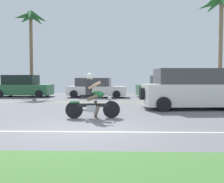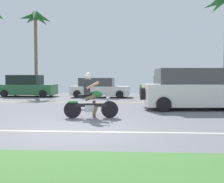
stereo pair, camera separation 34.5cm
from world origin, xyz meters
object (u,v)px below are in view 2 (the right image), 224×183
Objects in this scene: motorcyclist at (91,99)px; parked_car_0 at (27,87)px; parked_car_2 at (169,87)px; parked_car_1 at (99,88)px; palm_tree_0 at (36,24)px; suv_nearby at (196,89)px.

parked_car_0 reaches higher than motorcyclist.
motorcyclist is 0.46× the size of parked_car_2.
parked_car_0 reaches higher than parked_car_1.
palm_tree_0 is at bearing 117.05° from motorcyclist.
palm_tree_0 is (-11.12, 10.01, 5.22)m from suv_nearby.
parked_car_1 is at bearing -177.18° from parked_car_2.
parked_car_2 is (-0.06, 7.51, -0.15)m from suv_nearby.
parked_car_1 is at bearing -4.52° from parked_car_0.
parked_car_0 is at bearing -87.44° from palm_tree_0.
parked_car_1 is 1.07× the size of parked_car_2.
suv_nearby is 0.70× the size of palm_tree_0.
motorcyclist is 5.40m from suv_nearby.
parked_car_2 is (4.42, 10.52, 0.07)m from motorcyclist.
motorcyclist is 0.27× the size of palm_tree_0.
parked_car_0 is 1.02× the size of parked_car_2.
palm_tree_0 is (-11.07, 2.50, 5.37)m from parked_car_2.
motorcyclist reaches higher than parked_car_1.
motorcyclist is 0.45× the size of parked_car_0.
parked_car_1 is 0.62× the size of palm_tree_0.
parked_car_1 is (5.72, -0.45, -0.09)m from parked_car_0.
suv_nearby is 15.85m from palm_tree_0.
parked_car_2 reaches higher than parked_car_1.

